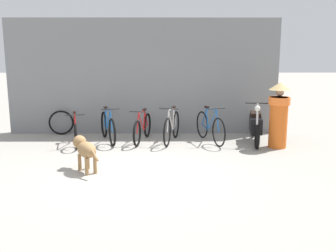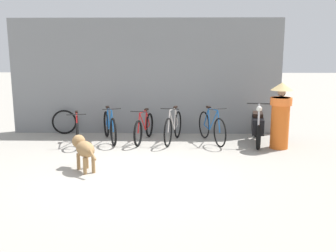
# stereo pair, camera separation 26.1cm
# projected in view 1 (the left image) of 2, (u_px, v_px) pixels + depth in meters

# --- Properties ---
(ground_plane) EXTENTS (60.00, 60.00, 0.00)m
(ground_plane) POSITION_uv_depth(u_px,v_px,m) (133.00, 173.00, 7.51)
(ground_plane) COLOR #9E998E
(shop_wall_back) EXTENTS (7.39, 0.20, 3.13)m
(shop_wall_back) POSITION_uv_depth(u_px,v_px,m) (143.00, 77.00, 10.76)
(shop_wall_back) COLOR slate
(shop_wall_back) RESTS_ON ground
(bicycle_0) EXTENTS (0.55, 1.67, 0.81)m
(bicycle_0) POSITION_uv_depth(u_px,v_px,m) (75.00, 131.00, 9.72)
(bicycle_0) COLOR black
(bicycle_0) RESTS_ON ground
(bicycle_1) EXTENTS (0.66, 1.66, 0.90)m
(bicycle_1) POSITION_uv_depth(u_px,v_px,m) (108.00, 127.00, 9.95)
(bicycle_1) COLOR black
(bicycle_1) RESTS_ON ground
(bicycle_2) EXTENTS (0.49, 1.69, 0.84)m
(bicycle_2) POSITION_uv_depth(u_px,v_px,m) (142.00, 128.00, 9.96)
(bicycle_2) COLOR black
(bicycle_2) RESTS_ON ground
(bicycle_3) EXTENTS (0.53, 1.69, 0.92)m
(bicycle_3) POSITION_uv_depth(u_px,v_px,m) (172.00, 127.00, 9.91)
(bicycle_3) COLOR black
(bicycle_3) RESTS_ON ground
(bicycle_4) EXTENTS (0.61, 1.65, 0.92)m
(bicycle_4) POSITION_uv_depth(u_px,v_px,m) (210.00, 127.00, 9.90)
(bicycle_4) COLOR black
(bicycle_4) RESTS_ON ground
(motorcycle) EXTENTS (0.58, 1.95, 1.06)m
(motorcycle) POSITION_uv_depth(u_px,v_px,m) (256.00, 125.00, 9.87)
(motorcycle) COLOR black
(motorcycle) RESTS_ON ground
(stray_dog) EXTENTS (0.68, 0.90, 0.66)m
(stray_dog) POSITION_uv_depth(u_px,v_px,m) (85.00, 149.00, 7.57)
(stray_dog) COLOR #997247
(stray_dog) RESTS_ON ground
(person_in_robes) EXTENTS (0.56, 0.56, 1.57)m
(person_in_robes) POSITION_uv_depth(u_px,v_px,m) (279.00, 113.00, 9.28)
(person_in_robes) COLOR orange
(person_in_robes) RESTS_ON ground
(spare_tire_left) EXTENTS (0.67, 0.16, 0.67)m
(spare_tire_left) POSITION_uv_depth(u_px,v_px,m) (61.00, 123.00, 10.74)
(spare_tire_left) COLOR black
(spare_tire_left) RESTS_ON ground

